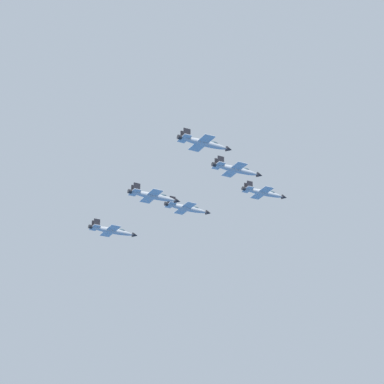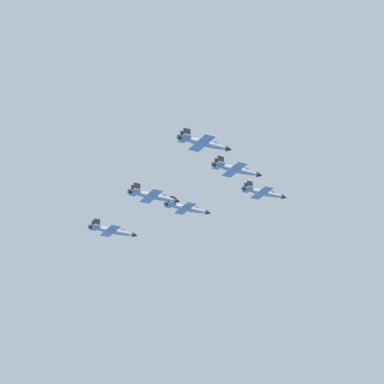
{
  "view_description": "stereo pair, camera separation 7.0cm",
  "coord_description": "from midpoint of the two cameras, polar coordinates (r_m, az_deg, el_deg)",
  "views": [
    {
      "loc": [
        44.23,
        -278.09,
        34.59
      ],
      "look_at": [
        -13.76,
        -36.11,
        149.17
      ],
      "focal_mm": 81.1,
      "sensor_mm": 36.0,
      "label": 1
    },
    {
      "loc": [
        44.29,
        -278.08,
        34.59
      ],
      "look_at": [
        -13.76,
        -36.11,
        149.17
      ],
      "focal_mm": 81.1,
      "sensor_mm": 36.0,
      "label": 2
    }
  ],
  "objects": [
    {
      "name": "jet_left_outer",
      "position": [
        296.26,
        -5.25,
        -2.55
      ],
      "size": [
        15.12,
        13.81,
        3.81
      ],
      "rotation": [
        0.0,
        0.0,
        0.72
      ],
      "color": "#9EA3A8"
    },
    {
      "name": "jet_left_wingman",
      "position": [
        291.51,
        -0.32,
        -1.07
      ],
      "size": [
        14.69,
        13.47,
        3.71
      ],
      "rotation": [
        0.0,
        0.0,
        0.72
      ],
      "color": "#9EA3A8"
    },
    {
      "name": "jet_right_outer",
      "position": [
        240.65,
        0.81,
        3.24
      ],
      "size": [
        14.38,
        13.05,
        3.61
      ],
      "rotation": [
        0.0,
        0.0,
        0.71
      ],
      "color": "#9EA3A8"
    },
    {
      "name": "jet_right_wingman",
      "position": [
        264.14,
        2.96,
        1.49
      ],
      "size": [
        14.84,
        13.42,
        3.72
      ],
      "rotation": [
        0.0,
        0.0,
        0.71
      ],
      "color": "#9EA3A8"
    },
    {
      "name": "jet_lead",
      "position": [
        287.99,
        4.75,
        -0.04
      ],
      "size": [
        14.55,
        12.85,
        3.61
      ],
      "rotation": [
        0.0,
        0.0,
        0.69
      ],
      "color": "#9EA3A8"
    },
    {
      "name": "jet_slot_rear",
      "position": [
        267.08,
        -2.54,
        -0.26
      ],
      "size": [
        15.0,
        13.36,
        3.74
      ],
      "rotation": [
        0.0,
        0.0,
        0.7
      ],
      "color": "#9EA3A8"
    }
  ]
}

